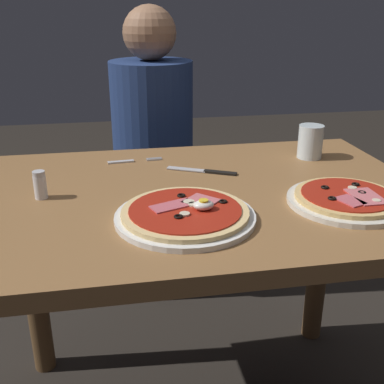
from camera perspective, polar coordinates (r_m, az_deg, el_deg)
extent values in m
cube|color=olive|center=(1.16, 1.42, -0.73)|extent=(1.11, 0.76, 0.04)
cylinder|color=brown|center=(1.62, -18.74, -9.90)|extent=(0.07, 0.07, 0.71)
cylinder|color=brown|center=(1.75, 15.28, -7.03)|extent=(0.07, 0.07, 0.71)
cylinder|color=white|center=(1.00, -0.84, -3.04)|extent=(0.30, 0.30, 0.01)
cylinder|color=#E5C17F|center=(0.99, -0.84, -2.47)|extent=(0.27, 0.27, 0.01)
cylinder|color=#A82314|center=(0.99, -0.84, -2.12)|extent=(0.24, 0.24, 0.00)
torus|color=black|center=(1.02, 3.79, -1.16)|extent=(0.02, 0.02, 0.00)
torus|color=black|center=(1.05, -1.31, -0.42)|extent=(0.02, 0.02, 0.00)
torus|color=black|center=(0.95, -1.65, -3.00)|extent=(0.02, 0.02, 0.00)
cube|color=#D16B70|center=(1.02, 1.09, -1.12)|extent=(0.09, 0.09, 0.00)
cube|color=#C65B66|center=(1.00, -2.42, -1.66)|extent=(0.10, 0.07, 0.00)
cylinder|color=beige|center=(1.02, -0.39, -1.22)|extent=(0.02, 0.02, 0.00)
cylinder|color=beige|center=(1.00, 0.17, -1.53)|extent=(0.02, 0.02, 0.00)
cylinder|color=beige|center=(0.96, -0.90, -2.68)|extent=(0.02, 0.02, 0.00)
ellipsoid|color=white|center=(0.98, 1.41, -1.60)|extent=(0.04, 0.03, 0.02)
cylinder|color=yellow|center=(0.98, 1.41, -1.06)|extent=(0.02, 0.02, 0.00)
cylinder|color=silver|center=(1.13, 18.24, -1.08)|extent=(0.27, 0.27, 0.01)
cylinder|color=#DBB26B|center=(1.12, 18.31, -0.56)|extent=(0.23, 0.23, 0.01)
cylinder|color=#A82314|center=(1.12, 18.35, -0.25)|extent=(0.21, 0.21, 0.00)
torus|color=black|center=(1.08, 16.65, -0.74)|extent=(0.02, 0.02, 0.00)
torus|color=black|center=(1.14, 15.85, 0.55)|extent=(0.02, 0.02, 0.00)
torus|color=black|center=(1.18, 19.25, 0.89)|extent=(0.02, 0.02, 0.00)
torus|color=black|center=(1.13, 19.96, -0.06)|extent=(0.02, 0.02, 0.00)
cube|color=#D16B70|center=(1.11, 20.41, -0.51)|extent=(0.06, 0.10, 0.00)
cube|color=#C65B66|center=(1.08, 18.69, -1.02)|extent=(0.06, 0.07, 0.00)
cylinder|color=beige|center=(1.10, 21.50, -0.99)|extent=(0.02, 0.02, 0.00)
cylinder|color=beige|center=(1.15, 18.90, 0.47)|extent=(0.02, 0.02, 0.00)
cylinder|color=silver|center=(1.43, 14.19, 5.95)|extent=(0.07, 0.07, 0.10)
cylinder|color=silver|center=(1.44, 14.10, 5.02)|extent=(0.06, 0.06, 0.05)
cube|color=silver|center=(1.37, -8.64, 3.65)|extent=(0.08, 0.02, 0.00)
cube|color=silver|center=(1.37, -4.57, 3.92)|extent=(0.05, 0.01, 0.00)
cube|color=silver|center=(1.38, -4.60, 3.98)|extent=(0.05, 0.01, 0.00)
cube|color=silver|center=(1.38, -4.64, 4.03)|extent=(0.05, 0.01, 0.00)
cube|color=silver|center=(1.39, -4.67, 4.09)|extent=(0.05, 0.01, 0.00)
cube|color=silver|center=(1.29, -0.67, 2.78)|extent=(0.11, 0.07, 0.00)
cube|color=black|center=(1.27, 3.45, 2.37)|extent=(0.09, 0.06, 0.01)
cylinder|color=white|center=(1.15, -17.94, 0.56)|extent=(0.03, 0.03, 0.05)
cylinder|color=silver|center=(1.14, -18.14, 2.13)|extent=(0.03, 0.03, 0.01)
cylinder|color=black|center=(2.07, -4.38, -5.54)|extent=(0.29, 0.29, 0.46)
cylinder|color=navy|center=(1.89, -4.81, 7.76)|extent=(0.32, 0.32, 0.52)
sphere|color=#9E7051|center=(1.84, -5.18, 18.71)|extent=(0.20, 0.20, 0.20)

